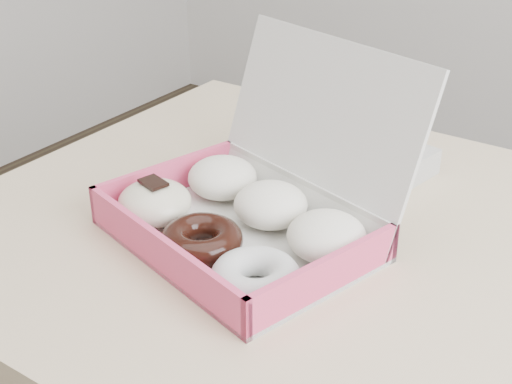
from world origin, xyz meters
The scene contains 3 objects.
table centered at (0.00, 0.00, 0.67)m, with size 1.20×0.80×0.75m.
donut_box centered at (-0.19, -0.06, 0.79)m, with size 0.39×0.37×0.23m.
newspapers centered at (-0.19, 0.18, 0.77)m, with size 0.25×0.20×0.04m, color beige.
Camera 1 is at (0.27, -0.71, 1.24)m, focal length 50.00 mm.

